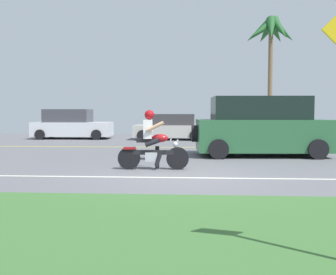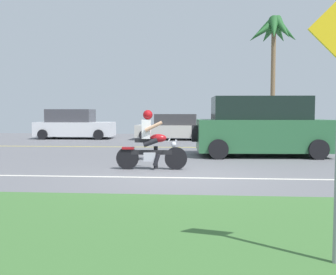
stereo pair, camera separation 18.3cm
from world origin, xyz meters
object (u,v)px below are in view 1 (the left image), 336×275
at_px(suv_nearby, 260,127).
at_px(palm_tree_0, 271,36).
at_px(parked_car_0, 71,125).
at_px(parked_car_1, 171,128).
at_px(motorcyclist, 153,144).

height_order(suv_nearby, palm_tree_0, palm_tree_0).
xyz_separation_m(parked_car_0, palm_tree_0, (11.50, 2.02, 5.26)).
relative_size(parked_car_1, palm_tree_0, 0.55).
bearing_deg(palm_tree_0, parked_car_1, -157.07).
distance_m(motorcyclist, parked_car_0, 12.97).
relative_size(suv_nearby, palm_tree_0, 0.65).
relative_size(motorcyclist, suv_nearby, 0.40).
bearing_deg(parked_car_0, parked_car_1, -4.34).
xyz_separation_m(suv_nearby, parked_car_0, (-9.20, 8.15, -0.20)).
bearing_deg(parked_car_0, palm_tree_0, 9.96).
height_order(motorcyclist, parked_car_1, motorcyclist).
bearing_deg(parked_car_1, motorcyclist, -89.29).
distance_m(suv_nearby, parked_car_0, 12.29).
xyz_separation_m(parked_car_0, parked_car_1, (5.71, -0.43, -0.11)).
relative_size(suv_nearby, parked_car_0, 1.06).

